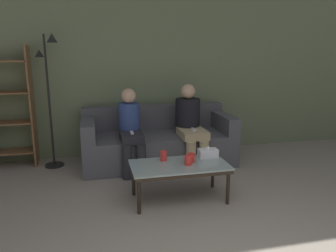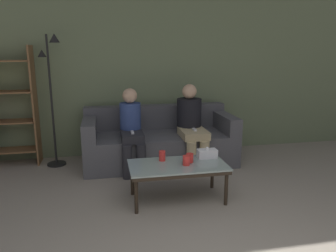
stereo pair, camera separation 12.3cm
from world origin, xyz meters
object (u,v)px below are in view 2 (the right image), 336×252
coffee_table (178,168)px  cup_near_right (190,158)px  standing_lamp (52,87)px  cup_far_center (162,156)px  seated_person_left_end (131,128)px  seated_person_mid_left (191,122)px  couch (159,142)px  cup_near_left (186,160)px  tissue_box (207,154)px

coffee_table → cup_near_right: bearing=14.1°
standing_lamp → cup_far_center: bearing=-44.8°
cup_near_right → cup_far_center: (-0.29, 0.11, 0.01)m
cup_near_right → standing_lamp: standing_lamp is taller
cup_near_right → seated_person_left_end: 1.16m
seated_person_mid_left → couch: bearing=153.4°
cup_near_right → cup_far_center: size_ratio=0.88×
cup_near_right → seated_person_left_end: size_ratio=0.09×
cup_near_left → seated_person_left_end: size_ratio=0.09×
coffee_table → seated_person_mid_left: 1.18m
tissue_box → seated_person_left_end: bearing=130.9°
seated_person_left_end → seated_person_mid_left: (0.84, 0.02, 0.03)m
couch → seated_person_left_end: 0.56m
couch → seated_person_left_end: (-0.42, -0.23, 0.29)m
couch → cup_near_right: couch is taller
cup_far_center → tissue_box: size_ratio=0.52×
cup_far_center → cup_near_left: bearing=-39.8°
couch → cup_near_left: (0.07, -1.32, 0.16)m
cup_near_left → cup_far_center: cup_far_center is taller
coffee_table → cup_far_center: (-0.14, 0.15, 0.10)m
seated_person_left_end → seated_person_mid_left: 0.84m
cup_near_right → seated_person_left_end: seated_person_left_end is taller
cup_near_right → seated_person_mid_left: size_ratio=0.09×
tissue_box → standing_lamp: (-1.83, 1.30, 0.66)m
cup_near_left → seated_person_mid_left: size_ratio=0.09×
cup_near_left → couch: bearing=93.0°
tissue_box → standing_lamp: 2.34m
cup_far_center → tissue_box: bearing=-0.5°
coffee_table → tissue_box: 0.42m
standing_lamp → seated_person_mid_left: 1.99m
seated_person_mid_left → cup_near_left: bearing=-107.5°
tissue_box → seated_person_left_end: 1.20m
cup_far_center → couch: bearing=82.0°
cup_near_right → standing_lamp: bearing=138.5°
cup_near_left → seated_person_mid_left: seated_person_mid_left is taller
cup_near_left → cup_far_center: (-0.23, 0.19, 0.00)m
coffee_table → couch: bearing=89.3°
cup_far_center → seated_person_mid_left: 1.10m
cup_near_right → tissue_box: bearing=24.5°
couch → cup_near_right: 1.26m
coffee_table → standing_lamp: 2.18m
cup_near_left → standing_lamp: size_ratio=0.06×
standing_lamp → seated_person_left_end: 1.24m
cup_near_right → cup_far_center: cup_far_center is taller
coffee_table → tissue_box: size_ratio=4.81×
couch → cup_far_center: 1.15m
standing_lamp → seated_person_left_end: (1.04, -0.40, -0.54)m
cup_near_left → coffee_table: bearing=152.7°
coffee_table → cup_far_center: 0.23m
standing_lamp → cup_near_left: bearing=-44.1°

